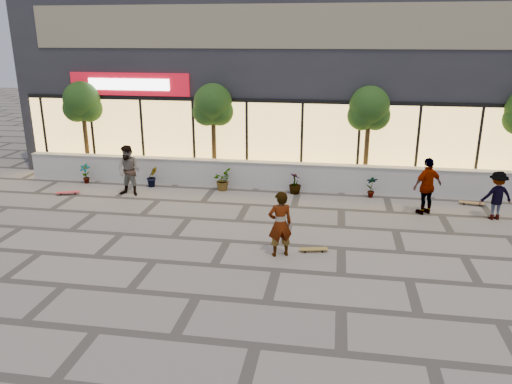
% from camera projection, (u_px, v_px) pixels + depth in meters
% --- Properties ---
extents(ground, '(80.00, 80.00, 0.00)m').
position_uv_depth(ground, '(276.00, 270.00, 12.67)').
color(ground, gray).
rests_on(ground, ground).
extents(planter_wall, '(22.00, 0.42, 1.04)m').
position_uv_depth(planter_wall, '(299.00, 176.00, 19.10)').
color(planter_wall, beige).
rests_on(planter_wall, ground).
extents(retail_building, '(24.00, 9.17, 8.50)m').
position_uv_depth(retail_building, '(311.00, 67.00, 23.13)').
color(retail_building, '#25252B').
rests_on(retail_building, ground).
extents(shrub_a, '(0.43, 0.29, 0.81)m').
position_uv_depth(shrub_a, '(85.00, 173.00, 19.93)').
color(shrub_a, '#1B3812').
rests_on(shrub_a, ground).
extents(shrub_b, '(0.57, 0.57, 0.81)m').
position_uv_depth(shrub_b, '(152.00, 177.00, 19.50)').
color(shrub_b, '#1B3812').
rests_on(shrub_b, ground).
extents(shrub_c, '(0.68, 0.77, 0.81)m').
position_uv_depth(shrub_c, '(222.00, 180.00, 19.06)').
color(shrub_c, '#1B3812').
rests_on(shrub_c, ground).
extents(shrub_d, '(0.64, 0.64, 0.81)m').
position_uv_depth(shrub_d, '(295.00, 183.00, 18.63)').
color(shrub_d, '#1B3812').
rests_on(shrub_d, ground).
extents(shrub_e, '(0.46, 0.35, 0.81)m').
position_uv_depth(shrub_e, '(372.00, 187.00, 18.20)').
color(shrub_e, '#1B3812').
rests_on(shrub_e, ground).
extents(tree_west, '(1.60, 1.50, 3.92)m').
position_uv_depth(tree_west, '(82.00, 104.00, 20.40)').
color(tree_west, '#443218').
rests_on(tree_west, ground).
extents(tree_midwest, '(1.60, 1.50, 3.92)m').
position_uv_depth(tree_midwest, '(213.00, 107.00, 19.55)').
color(tree_midwest, '#443218').
rests_on(tree_midwest, ground).
extents(tree_mideast, '(1.60, 1.50, 3.92)m').
position_uv_depth(tree_mideast, '(369.00, 111.00, 18.62)').
color(tree_mideast, '#443218').
rests_on(tree_mideast, ground).
extents(skater_center, '(0.78, 0.66, 1.81)m').
position_uv_depth(skater_center, '(280.00, 224.00, 13.25)').
color(skater_center, silver).
rests_on(skater_center, ground).
extents(skater_left, '(0.99, 0.82, 1.88)m').
position_uv_depth(skater_left, '(129.00, 171.00, 18.29)').
color(skater_left, '#92785E').
rests_on(skater_left, ground).
extents(skater_right_near, '(1.19, 1.01, 1.91)m').
position_uv_depth(skater_right_near, '(427.00, 186.00, 16.37)').
color(skater_right_near, silver).
rests_on(skater_right_near, ground).
extents(skater_right_far, '(1.13, 0.80, 1.59)m').
position_uv_depth(skater_right_far, '(497.00, 195.00, 15.95)').
color(skater_right_far, '#94351A').
rests_on(skater_right_far, ground).
extents(skateboard_center, '(0.80, 0.36, 0.09)m').
position_uv_depth(skateboard_center, '(314.00, 249.00, 13.71)').
color(skateboard_center, olive).
rests_on(skateboard_center, ground).
extents(skateboard_left, '(0.85, 0.50, 0.10)m').
position_uv_depth(skateboard_left, '(68.00, 192.00, 18.61)').
color(skateboard_left, red).
rests_on(skateboard_left, ground).
extents(skateboard_right_near, '(0.85, 0.34, 0.10)m').
position_uv_depth(skateboard_right_near, '(472.00, 203.00, 17.46)').
color(skateboard_right_near, olive).
rests_on(skateboard_right_near, ground).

